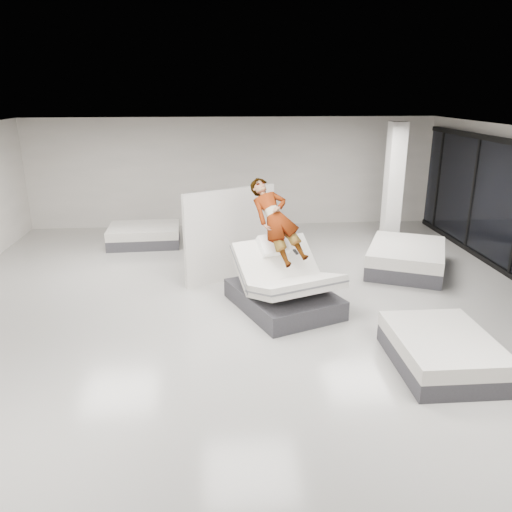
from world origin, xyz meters
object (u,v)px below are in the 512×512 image
hero_bed (284,288)px  remote (296,252)px  divider_panel (231,235)px  person (276,236)px  flat_bed_right_far (406,258)px  flat_bed_right_near (442,351)px  column (393,186)px  flat_bed_left_far (144,235)px

hero_bed → remote: (0.21, 0.06, 0.69)m
remote → divider_panel: 1.96m
hero_bed → person: (-0.12, 0.30, 0.92)m
person → divider_panel: size_ratio=0.83×
flat_bed_right_far → flat_bed_right_near: bearing=-103.8°
person → column: column is taller
divider_panel → column: bearing=-2.9°
hero_bed → flat_bed_left_far: size_ratio=1.31×
flat_bed_left_far → hero_bed: bearing=-54.4°
hero_bed → divider_panel: size_ratio=1.14×
hero_bed → divider_panel: (-0.93, 1.64, 0.58)m
remote → flat_bed_left_far: remote is taller
flat_bed_right_near → flat_bed_left_far: same height
flat_bed_right_far → flat_bed_right_near: size_ratio=1.41×
divider_panel → flat_bed_right_near: bearing=-81.7°
flat_bed_right_far → flat_bed_left_far: (-6.23, 2.55, -0.04)m
flat_bed_right_far → remote: bearing=-147.9°
hero_bed → remote: 0.72m
person → flat_bed_right_far: person is taller
remote → column: 4.82m
hero_bed → column: bearing=48.4°
flat_bed_right_near → column: 6.27m
person → flat_bed_left_far: 5.21m
person → flat_bed_right_far: (3.19, 1.55, -1.04)m
flat_bed_left_far → divider_panel: bearing=-51.2°
hero_bed → person: person is taller
flat_bed_right_far → flat_bed_left_far: 6.73m
remote → flat_bed_right_near: 3.09m
hero_bed → divider_panel: divider_panel is taller
divider_panel → flat_bed_right_far: bearing=-26.0°
hero_bed → remote: bearing=15.7°
divider_panel → column: (4.24, 2.08, 0.61)m
person → remote: bearing=-57.8°
divider_panel → flat_bed_right_near: divider_panel is taller
hero_bed → flat_bed_left_far: 5.42m
flat_bed_right_near → flat_bed_right_far: bearing=76.2°
hero_bed → remote: size_ratio=17.77×
flat_bed_left_far → person: bearing=-53.5°
divider_panel → flat_bed_left_far: size_ratio=1.15×
hero_bed → person: bearing=111.7°
column → flat_bed_left_far: bearing=174.0°
remote → flat_bed_right_far: remote is taller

